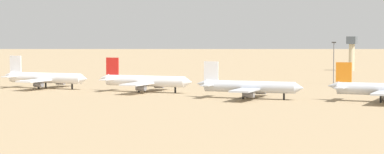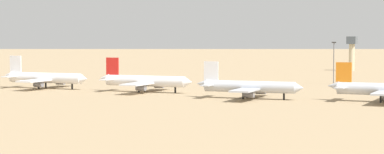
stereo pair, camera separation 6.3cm
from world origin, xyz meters
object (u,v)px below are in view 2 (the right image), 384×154
(parked_jet_white_1, at_px, (45,78))
(parked_jet_red_2, at_px, (145,81))
(control_tower, at_px, (352,50))
(light_pole_west, at_px, (334,60))
(parked_jet_white_3, at_px, (248,87))

(parked_jet_white_1, height_order, parked_jet_red_2, parked_jet_white_1)
(control_tower, relative_size, light_pole_west, 1.10)
(parked_jet_white_3, height_order, light_pole_west, light_pole_west)
(parked_jet_red_2, bearing_deg, light_pole_west, 51.97)
(parked_jet_white_1, bearing_deg, light_pole_west, 34.64)
(parked_jet_white_1, relative_size, control_tower, 1.94)
(parked_jet_white_3, bearing_deg, parked_jet_red_2, 163.16)
(parked_jet_white_3, bearing_deg, light_pole_west, 80.18)
(parked_jet_red_2, bearing_deg, parked_jet_white_1, 179.25)
(parked_jet_red_2, distance_m, parked_jet_white_3, 44.36)
(parked_jet_white_1, bearing_deg, parked_jet_white_3, -7.87)
(parked_jet_red_2, bearing_deg, control_tower, 78.51)
(parked_jet_red_2, bearing_deg, parked_jet_white_3, -14.18)
(parked_jet_white_1, bearing_deg, control_tower, 65.91)
(parked_jet_white_1, height_order, parked_jet_white_3, parked_jet_white_1)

